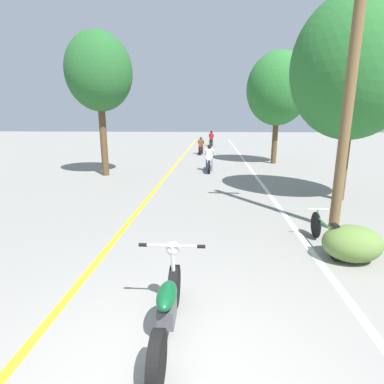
{
  "coord_description": "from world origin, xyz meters",
  "views": [
    {
      "loc": [
        0.48,
        -2.44,
        2.67
      ],
      "look_at": [
        -0.01,
        4.73,
        0.9
      ],
      "focal_mm": 28.0,
      "sensor_mm": 36.0,
      "label": 1
    }
  ],
  "objects_px": {
    "roadside_tree_left": "(99,73)",
    "motorcycle_rider_far": "(211,140)",
    "roadside_tree_right_far": "(278,89)",
    "motorcycle_rider_lead": "(209,161)",
    "utility_pole": "(351,79)",
    "roadside_tree_right_near": "(354,68)",
    "bicycle_parked": "(325,233)",
    "motorcycle_foreground": "(168,306)",
    "motorcycle_rider_mid": "(201,148)"
  },
  "relations": [
    {
      "from": "roadside_tree_right_near",
      "to": "bicycle_parked",
      "type": "bearing_deg",
      "value": -115.31
    },
    {
      "from": "motorcycle_rider_mid",
      "to": "bicycle_parked",
      "type": "relative_size",
      "value": 1.14
    },
    {
      "from": "bicycle_parked",
      "to": "motorcycle_rider_far",
      "type": "bearing_deg",
      "value": 95.98
    },
    {
      "from": "roadside_tree_right_far",
      "to": "motorcycle_rider_lead",
      "type": "height_order",
      "value": "roadside_tree_right_far"
    },
    {
      "from": "utility_pole",
      "to": "roadside_tree_right_far",
      "type": "xyz_separation_m",
      "value": [
        0.68,
        11.27,
        0.81
      ]
    },
    {
      "from": "motorcycle_rider_lead",
      "to": "motorcycle_rider_far",
      "type": "height_order",
      "value": "motorcycle_rider_far"
    },
    {
      "from": "roadside_tree_right_far",
      "to": "motorcycle_foreground",
      "type": "xyz_separation_m",
      "value": [
        -4.25,
        -15.33,
        -3.92
      ]
    },
    {
      "from": "roadside_tree_right_far",
      "to": "motorcycle_rider_lead",
      "type": "relative_size",
      "value": 3.04
    },
    {
      "from": "roadside_tree_right_near",
      "to": "motorcycle_foreground",
      "type": "xyz_separation_m",
      "value": [
        -4.82,
        -6.91,
        -3.77
      ]
    },
    {
      "from": "utility_pole",
      "to": "motorcycle_rider_mid",
      "type": "height_order",
      "value": "utility_pole"
    },
    {
      "from": "roadside_tree_right_near",
      "to": "motorcycle_rider_lead",
      "type": "relative_size",
      "value": 3.03
    },
    {
      "from": "motorcycle_rider_lead",
      "to": "motorcycle_foreground",
      "type": "bearing_deg",
      "value": -91.67
    },
    {
      "from": "roadside_tree_right_near",
      "to": "bicycle_parked",
      "type": "height_order",
      "value": "roadside_tree_right_near"
    },
    {
      "from": "utility_pole",
      "to": "roadside_tree_right_far",
      "type": "relative_size",
      "value": 1.07
    },
    {
      "from": "motorcycle_foreground",
      "to": "motorcycle_rider_far",
      "type": "height_order",
      "value": "motorcycle_rider_far"
    },
    {
      "from": "roadside_tree_right_far",
      "to": "motorcycle_foreground",
      "type": "relative_size",
      "value": 3.23
    },
    {
      "from": "roadside_tree_left",
      "to": "motorcycle_rider_mid",
      "type": "bearing_deg",
      "value": 65.35
    },
    {
      "from": "roadside_tree_right_near",
      "to": "utility_pole",
      "type": "bearing_deg",
      "value": -113.66
    },
    {
      "from": "roadside_tree_right_far",
      "to": "motorcycle_rider_mid",
      "type": "bearing_deg",
      "value": 135.02
    },
    {
      "from": "utility_pole",
      "to": "roadside_tree_left",
      "type": "xyz_separation_m",
      "value": [
        -8.18,
        6.68,
        1.15
      ]
    },
    {
      "from": "motorcycle_rider_lead",
      "to": "utility_pole",
      "type": "bearing_deg",
      "value": -68.69
    },
    {
      "from": "motorcycle_foreground",
      "to": "motorcycle_rider_mid",
      "type": "bearing_deg",
      "value": 91.1
    },
    {
      "from": "roadside_tree_right_near",
      "to": "bicycle_parked",
      "type": "xyz_separation_m",
      "value": [
        -1.91,
        -4.05,
        -3.85
      ]
    },
    {
      "from": "motorcycle_rider_mid",
      "to": "motorcycle_rider_far",
      "type": "bearing_deg",
      "value": 84.0
    },
    {
      "from": "utility_pole",
      "to": "motorcycle_rider_lead",
      "type": "xyz_separation_m",
      "value": [
        -3.21,
        8.23,
        -3.0
      ]
    },
    {
      "from": "roadside_tree_left",
      "to": "motorcycle_rider_mid",
      "type": "height_order",
      "value": "roadside_tree_left"
    },
    {
      "from": "motorcycle_rider_mid",
      "to": "bicycle_parked",
      "type": "height_order",
      "value": "motorcycle_rider_mid"
    },
    {
      "from": "roadside_tree_right_near",
      "to": "motorcycle_rider_mid",
      "type": "height_order",
      "value": "roadside_tree_right_near"
    },
    {
      "from": "roadside_tree_right_near",
      "to": "motorcycle_foreground",
      "type": "bearing_deg",
      "value": -124.88
    },
    {
      "from": "utility_pole",
      "to": "motorcycle_rider_mid",
      "type": "xyz_separation_m",
      "value": [
        -3.95,
        15.9,
        -3.02
      ]
    },
    {
      "from": "utility_pole",
      "to": "motorcycle_rider_mid",
      "type": "distance_m",
      "value": 16.66
    },
    {
      "from": "bicycle_parked",
      "to": "motorcycle_rider_lead",
      "type": "bearing_deg",
      "value": 105.13
    },
    {
      "from": "roadside_tree_left",
      "to": "motorcycle_rider_far",
      "type": "bearing_deg",
      "value": 73.06
    },
    {
      "from": "roadside_tree_right_near",
      "to": "motorcycle_rider_mid",
      "type": "xyz_separation_m",
      "value": [
        -5.2,
        13.04,
        -3.69
      ]
    },
    {
      "from": "utility_pole",
      "to": "motorcycle_rider_far",
      "type": "relative_size",
      "value": 3.2
    },
    {
      "from": "utility_pole",
      "to": "motorcycle_rider_mid",
      "type": "relative_size",
      "value": 3.54
    },
    {
      "from": "motorcycle_foreground",
      "to": "motorcycle_rider_far",
      "type": "relative_size",
      "value": 0.93
    },
    {
      "from": "utility_pole",
      "to": "bicycle_parked",
      "type": "height_order",
      "value": "utility_pole"
    },
    {
      "from": "roadside_tree_right_far",
      "to": "motorcycle_rider_mid",
      "type": "distance_m",
      "value": 7.59
    },
    {
      "from": "roadside_tree_left",
      "to": "bicycle_parked",
      "type": "distance_m",
      "value": 11.72
    },
    {
      "from": "roadside_tree_right_near",
      "to": "motorcycle_rider_far",
      "type": "bearing_deg",
      "value": 102.44
    },
    {
      "from": "roadside_tree_left",
      "to": "bicycle_parked",
      "type": "xyz_separation_m",
      "value": [
        7.52,
        -7.87,
        -4.33
      ]
    },
    {
      "from": "utility_pole",
      "to": "roadside_tree_right_far",
      "type": "bearing_deg",
      "value": 86.54
    },
    {
      "from": "utility_pole",
      "to": "motorcycle_rider_lead",
      "type": "relative_size",
      "value": 3.24
    },
    {
      "from": "motorcycle_rider_far",
      "to": "bicycle_parked",
      "type": "relative_size",
      "value": 1.26
    },
    {
      "from": "roadside_tree_left",
      "to": "motorcycle_foreground",
      "type": "height_order",
      "value": "roadside_tree_left"
    },
    {
      "from": "roadside_tree_right_near",
      "to": "motorcycle_foreground",
      "type": "relative_size",
      "value": 3.22
    },
    {
      "from": "utility_pole",
      "to": "bicycle_parked",
      "type": "bearing_deg",
      "value": -119.09
    },
    {
      "from": "roadside_tree_right_near",
      "to": "motorcycle_rider_lead",
      "type": "xyz_separation_m",
      "value": [
        -4.46,
        5.37,
        -3.67
      ]
    },
    {
      "from": "roadside_tree_right_far",
      "to": "roadside_tree_right_near",
      "type": "bearing_deg",
      "value": -86.13
    }
  ]
}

